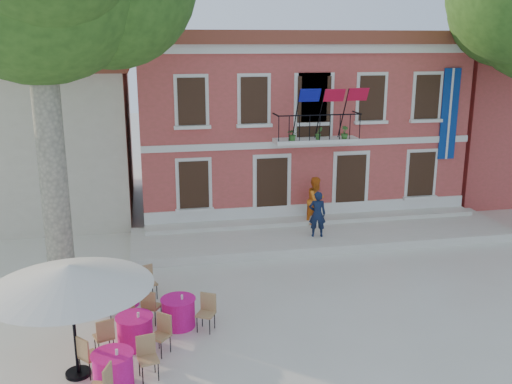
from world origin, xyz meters
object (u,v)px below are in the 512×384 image
object	(u,v)px
cafe_table_2	(113,368)
cafe_table_1	(135,329)
cafe_table_3	(123,290)
pedestrian_navy	(317,214)
cafe_table_0	(178,311)
patio_umbrella	(70,276)
pedestrian_orange	(316,200)

from	to	relation	value
cafe_table_2	cafe_table_1	bearing A→B (deg)	74.93
cafe_table_3	pedestrian_navy	bearing A→B (deg)	28.76
cafe_table_0	cafe_table_3	size ratio (longest dim) A/B	1.02
cafe_table_1	cafe_table_2	distance (m)	1.67
patio_umbrella	cafe_table_2	xyz separation A→B (m)	(0.79, -0.59, -1.90)
cafe_table_1	pedestrian_navy	bearing A→B (deg)	43.29
cafe_table_0	cafe_table_1	size ratio (longest dim) A/B	1.03
pedestrian_orange	cafe_table_3	distance (m)	8.84
patio_umbrella	cafe_table_1	world-z (taller)	patio_umbrella
cafe_table_0	cafe_table_3	world-z (taller)	same
pedestrian_orange	cafe_table_0	distance (m)	8.85
patio_umbrella	cafe_table_3	distance (m)	3.95
pedestrian_navy	cafe_table_0	size ratio (longest dim) A/B	0.88
pedestrian_navy	cafe_table_2	distance (m)	10.25
patio_umbrella	cafe_table_2	bearing A→B (deg)	-36.66
pedestrian_orange	cafe_table_3	bearing A→B (deg)	178.55
pedestrian_navy	cafe_table_1	bearing A→B (deg)	55.03
pedestrian_navy	cafe_table_1	xyz separation A→B (m)	(-6.38, -6.01, -0.71)
patio_umbrella	pedestrian_navy	world-z (taller)	patio_umbrella
pedestrian_orange	cafe_table_3	world-z (taller)	pedestrian_orange
cafe_table_0	cafe_table_2	xyz separation A→B (m)	(-1.52, -2.39, 0.01)
patio_umbrella	cafe_table_0	distance (m)	3.50
cafe_table_3	pedestrian_orange	bearing A→B (deg)	36.01
pedestrian_orange	cafe_table_1	xyz separation A→B (m)	(-6.79, -7.50, -0.78)
pedestrian_navy	pedestrian_orange	world-z (taller)	pedestrian_orange
patio_umbrella	pedestrian_navy	distance (m)	10.43
pedestrian_navy	cafe_table_0	bearing A→B (deg)	56.45
cafe_table_0	cafe_table_3	bearing A→B (deg)	132.50
patio_umbrella	pedestrian_orange	xyz separation A→B (m)	(8.01, 8.53, -1.12)
cafe_table_1	cafe_table_2	world-z (taller)	same
patio_umbrella	cafe_table_3	bearing A→B (deg)	75.06
cafe_table_2	cafe_table_3	xyz separation A→B (m)	(0.10, 3.94, 0.00)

